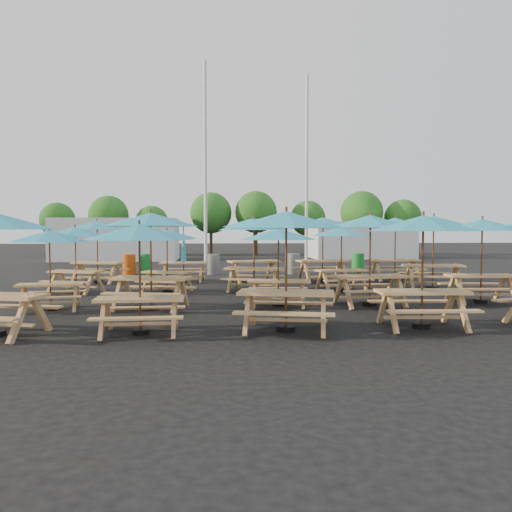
{
  "coord_description": "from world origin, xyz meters",
  "views": [
    {
      "loc": [
        -1.46,
        -16.11,
        2.03
      ],
      "look_at": [
        0.0,
        1.5,
        1.1
      ],
      "focal_mm": 35.0,
      "sensor_mm": 36.0,
      "label": 1
    }
  ],
  "objects": [
    {
      "name": "picnic_unit_18",
      "position": [
        5.94,
        0.25,
        2.2
      ],
      "size": [
        2.89,
        2.89,
        2.53
      ],
      "rotation": [
        0.0,
        0.0,
        -0.19
      ],
      "color": "tan",
      "rests_on": "ground"
    },
    {
      "name": "picnic_unit_12",
      "position": [
        2.79,
        -6.22,
        2.05
      ],
      "size": [
        2.4,
        2.4,
        2.35
      ],
      "rotation": [
        0.0,
        0.0,
        -0.05
      ],
      "color": "tan",
      "rests_on": "ground"
    },
    {
      "name": "picnic_unit_13",
      "position": [
        2.67,
        -3.14,
        2.13
      ],
      "size": [
        2.6,
        2.6,
        2.44
      ],
      "rotation": [
        0.0,
        0.0,
        0.09
      ],
      "color": "tan",
      "rests_on": "ground"
    },
    {
      "name": "tree_2",
      "position": [
        -6.39,
        23.65,
        2.62
      ],
      "size": [
        2.59,
        2.59,
        3.93
      ],
      "color": "#382314",
      "rests_on": "ground"
    },
    {
      "name": "tree_6",
      "position": [
        10.23,
        22.9,
        3.43
      ],
      "size": [
        3.38,
        3.38,
        5.13
      ],
      "color": "#382314",
      "rests_on": "ground"
    },
    {
      "name": "waste_bin_4",
      "position": [
        5.27,
        6.88,
        0.47
      ],
      "size": [
        0.58,
        0.58,
        0.93
      ],
      "primitive_type": "cylinder",
      "color": "#178129",
      "rests_on": "ground"
    },
    {
      "name": "picnic_unit_5",
      "position": [
        -3.08,
        -3.31,
        2.17
      ],
      "size": [
        2.89,
        2.89,
        2.49
      ],
      "rotation": [
        0.0,
        0.0,
        -0.21
      ],
      "color": "tan",
      "rests_on": "ground"
    },
    {
      "name": "waste_bin_2",
      "position": [
        -1.53,
        6.58,
        0.47
      ],
      "size": [
        0.58,
        0.58,
        0.93
      ],
      "primitive_type": "cylinder",
      "color": "gray",
      "rests_on": "ground"
    },
    {
      "name": "picnic_unit_19",
      "position": [
        5.72,
        3.24,
        2.21
      ],
      "size": [
        2.52,
        2.52,
        2.53
      ],
      "rotation": [
        0.0,
        0.0,
        -0.02
      ],
      "color": "tan",
      "rests_on": "ground"
    },
    {
      "name": "mast_1",
      "position": [
        4.5,
        16.0,
        6.0
      ],
      "size": [
        0.2,
        0.2,
        12.0
      ],
      "primitive_type": "cylinder",
      "color": "silver",
      "rests_on": "ground"
    },
    {
      "name": "tree_4",
      "position": [
        1.9,
        24.26,
        3.46
      ],
      "size": [
        3.41,
        3.41,
        5.17
      ],
      "color": "#382314",
      "rests_on": "ground"
    },
    {
      "name": "tree_3",
      "position": [
        -1.75,
        24.72,
        3.41
      ],
      "size": [
        3.36,
        3.36,
        5.09
      ],
      "color": "#382314",
      "rests_on": "ground"
    },
    {
      "name": "picnic_unit_2",
      "position": [
        -5.91,
        0.27,
        1.87
      ],
      "size": [
        2.64,
        2.64,
        2.14
      ],
      "rotation": [
        0.0,
        0.0,
        -0.31
      ],
      "color": "tan",
      "rests_on": "ground"
    },
    {
      "name": "picnic_unit_17",
      "position": [
        5.9,
        -2.9,
        2.05
      ],
      "size": [
        2.47,
        2.47,
        2.35
      ],
      "rotation": [
        0.0,
        0.0,
        -0.08
      ],
      "color": "tan",
      "rests_on": "ground"
    },
    {
      "name": "picnic_unit_1",
      "position": [
        -5.59,
        -3.25,
        1.77
      ],
      "size": [
        2.25,
        2.25,
        2.03
      ],
      "rotation": [
        0.0,
        0.0,
        0.14
      ],
      "color": "tan",
      "rests_on": "ground"
    },
    {
      "name": "picnic_unit_10",
      "position": [
        -0.18,
        0.11,
        2.08
      ],
      "size": [
        2.89,
        2.89,
        2.38
      ],
      "rotation": [
        0.0,
        0.0,
        -0.29
      ],
      "color": "tan",
      "rests_on": "ground"
    },
    {
      "name": "picnic_unit_9",
      "position": [
        0.22,
        -3.03,
        1.82
      ],
      "size": [
        2.26,
        2.26,
        2.08
      ],
      "rotation": [
        0.0,
        0.0,
        -0.12
      ],
      "color": "tan",
      "rests_on": "ground"
    },
    {
      "name": "tree_1",
      "position": [
        -9.74,
        23.9,
        3.15
      ],
      "size": [
        3.11,
        3.11,
        4.72
      ],
      "color": "#382314",
      "rests_on": "ground"
    },
    {
      "name": "tree_0",
      "position": [
        -14.07,
        25.25,
        2.83
      ],
      "size": [
        2.8,
        2.8,
        4.24
      ],
      "color": "#382314",
      "rests_on": "ground"
    },
    {
      "name": "waste_bin_3",
      "position": [
        2.16,
        6.54,
        0.47
      ],
      "size": [
        0.58,
        0.58,
        0.93
      ],
      "primitive_type": "cylinder",
      "color": "gray",
      "rests_on": "ground"
    },
    {
      "name": "waste_bin_1",
      "position": [
        -4.62,
        7.02,
        0.47
      ],
      "size": [
        0.58,
        0.58,
        0.93
      ],
      "primitive_type": "cylinder",
      "color": "#178129",
      "rests_on": "ground"
    },
    {
      "name": "event_tent_0",
      "position": [
        -8.0,
        18.0,
        1.4
      ],
      "size": [
        8.0,
        4.0,
        2.8
      ],
      "primitive_type": "cube",
      "color": "silver",
      "rests_on": "ground"
    },
    {
      "name": "picnic_unit_11",
      "position": [
        0.05,
        3.16,
        2.19
      ],
      "size": [
        3.0,
        3.0,
        2.51
      ],
      "rotation": [
        0.0,
        0.0,
        0.26
      ],
      "color": "tan",
      "rests_on": "ground"
    },
    {
      "name": "tree_7",
      "position": [
        13.63,
        22.92,
        2.99
      ],
      "size": [
        2.95,
        2.95,
        4.48
      ],
      "color": "#382314",
      "rests_on": "ground"
    },
    {
      "name": "waste_bin_0",
      "position": [
        -5.32,
        6.76,
        0.47
      ],
      "size": [
        0.58,
        0.58,
        0.93
      ],
      "primitive_type": "cylinder",
      "color": "#D2470C",
      "rests_on": "ground"
    },
    {
      "name": "ground",
      "position": [
        0.0,
        0.0,
        0.0
      ],
      "size": [
        120.0,
        120.0,
        0.0
      ],
      "primitive_type": "plane",
      "color": "black",
      "rests_on": "ground"
    },
    {
      "name": "event_tent_1",
      "position": [
        9.0,
        19.0,
        1.3
      ],
      "size": [
        7.0,
        4.0,
        2.6
      ],
      "primitive_type": "cube",
      "color": "silver",
      "rests_on": "ground"
    },
    {
      "name": "mast_0",
      "position": [
        -2.0,
        14.0,
        6.0
      ],
      "size": [
        0.2,
        0.2,
        12.0
      ],
      "primitive_type": "cylinder",
      "color": "silver",
      "rests_on": "ground"
    },
    {
      "name": "picnic_unit_7",
      "position": [
        -2.67,
        3.46,
        0.95
      ],
      "size": [
        1.93,
        1.72,
        2.31
      ],
      "rotation": [
        0.0,
        0.0,
        -0.08
      ],
      "color": "tan",
      "rests_on": "ground"
    },
    {
      "name": "tree_5",
      "position": [
        6.22,
        24.67,
        2.97
      ],
      "size": [
        2.94,
        2.94,
        4.45
      ],
      "color": "#382314",
      "rests_on": "ground"
    },
    {
      "name": "picnic_unit_15",
      "position": [
        2.76,
        3.09,
        2.22
      ],
      "size": [
        2.83,
        2.83,
        2.54
      ],
      "rotation": [
        0.0,
        0.0,
        0.15
      ],
      "color": "tan",
      "rests_on": "ground"
    },
    {
      "name": "picnic_unit_6",
      "position": [
        -3.0,
        0.16,
        1.79
      ],
      "size": [
        2.55,
        2.55,
        2.05
      ],
      "rotation": [
        0.0,
        0.0,
        -0.34
      ],
      "color": "tan",
      "rests_on": "ground"
    },
    {
      "name": "picnic_unit_8",
      "position": [
        -0.05,
        -6.33,
        2.11
      ],
      "size": [
        2.81,
        2.81,
        2.42
      ],
      "rotation": [
        0.0,
        0.0,
        -0.21
      ],
      "color": "tan",
      "rests_on": "ground"
    },
    {
      "name": "picnic_unit_4",
      "position": [
        -2.91,
        -6.37,
        1.88
      ],
      "size": [
        2.18,
        2.18,
        2.16
      ],
      "rotation": [
        0.0,
        0.0,
        0.03
      ],
      "color": "tan",
      "rests_on": "ground"
    },
    {
      "name": "picnic_unit_3",
      "position": [
        -5.92,
        3.3,
        2.09
      ],
      "size": [
        2.81,
        2.81,
        2.4
      ],
      "rotation": [
        0.0,
        0.0,
        -0.23
      ],
      "color": "tan",
      "rests_on": "ground"
    },
    {
      "name": "picnic_unit_14",
      "position": [
        2.71,
        0.02,
        1.88
      ],
      "size": [
        2.42,
        2.42,
        2.15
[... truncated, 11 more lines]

